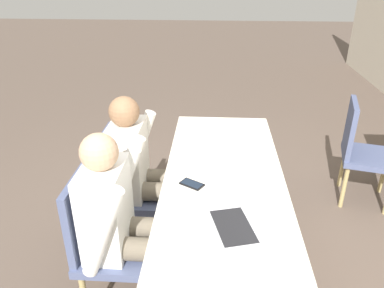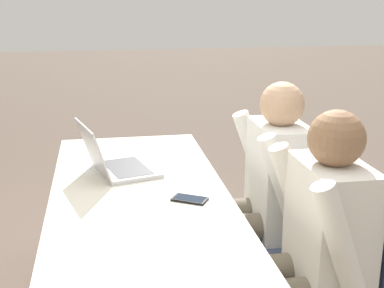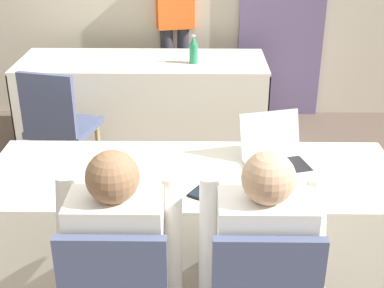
{
  "view_description": "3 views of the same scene",
  "coord_description": "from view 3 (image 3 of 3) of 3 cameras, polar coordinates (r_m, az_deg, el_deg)",
  "views": [
    {
      "loc": [
        1.93,
        -0.07,
        1.93
      ],
      "look_at": [
        0.0,
        -0.19,
        0.98
      ],
      "focal_mm": 35.0,
      "sensor_mm": 36.0,
      "label": 1
    },
    {
      "loc": [
        -1.94,
        0.14,
        1.56
      ],
      "look_at": [
        0.0,
        -0.19,
        0.98
      ],
      "focal_mm": 50.0,
      "sensor_mm": 36.0,
      "label": 2
    },
    {
      "loc": [
        0.03,
        -2.35,
        1.99
      ],
      "look_at": [
        0.0,
        -0.19,
        0.98
      ],
      "focal_mm": 50.0,
      "sensor_mm": 36.0,
      "label": 3
    }
  ],
  "objects": [
    {
      "name": "ground_plane",
      "position": [
        3.08,
        0.05,
        -15.12
      ],
      "size": [
        24.0,
        24.0,
        0.0
      ],
      "primitive_type": "plane",
      "color": "brown"
    },
    {
      "name": "person_checkered_shirt",
      "position": [
        2.24,
        -7.53,
        -11.64
      ],
      "size": [
        0.5,
        0.52,
        1.16
      ],
      "rotation": [
        0.0,
        0.0,
        3.14
      ],
      "color": "#665B4C",
      "rests_on": "ground_plane"
    },
    {
      "name": "paper_centre_table",
      "position": [
        2.67,
        17.56,
        -4.38
      ],
      "size": [
        0.3,
        0.35,
        0.0
      ],
      "rotation": [
        0.0,
        0.0,
        0.36
      ],
      "color": "white",
      "rests_on": "conference_table_near"
    },
    {
      "name": "paper_beside_laptop",
      "position": [
        2.81,
        11.43,
        -2.03
      ],
      "size": [
        0.27,
        0.34,
        0.0
      ],
      "rotation": [
        0.0,
        0.0,
        0.23
      ],
      "color": "white",
      "rests_on": "conference_table_near"
    },
    {
      "name": "conference_table_near",
      "position": [
        2.75,
        0.06,
        -6.29
      ],
      "size": [
        2.07,
        0.74,
        0.73
      ],
      "color": "silver",
      "rests_on": "ground_plane"
    },
    {
      "name": "water_bottle",
      "position": [
        4.41,
        0.17,
        9.94
      ],
      "size": [
        0.07,
        0.07,
        0.23
      ],
      "color": "#288456",
      "rests_on": "conference_table_far"
    },
    {
      "name": "conference_table_far",
      "position": [
        4.59,
        -5.24,
        6.81
      ],
      "size": [
        2.07,
        0.74,
        0.73
      ],
      "color": "silver",
      "rests_on": "ground_plane"
    },
    {
      "name": "cell_phone",
      "position": [
        2.5,
        1.0,
        -5.08
      ],
      "size": [
        0.14,
        0.16,
        0.01
      ],
      "rotation": [
        0.0,
        0.0,
        -0.55
      ],
      "color": "black",
      "rests_on": "conference_table_near"
    },
    {
      "name": "laptop",
      "position": [
        2.75,
        9.05,
        -1.42
      ],
      "size": [
        0.39,
        0.39,
        0.24
      ],
      "rotation": [
        0.0,
        0.0,
        0.26
      ],
      "color": "#B7B7BC",
      "rests_on": "conference_table_near"
    },
    {
      "name": "chair_far_spare",
      "position": [
        3.97,
        -14.05,
        2.25
      ],
      "size": [
        0.53,
        0.53,
        0.9
      ],
      "rotation": [
        0.0,
        0.0,
        2.9
      ],
      "color": "tan",
      "rests_on": "ground_plane"
    },
    {
      "name": "person_red_shirt",
      "position": [
        5.12,
        -1.86,
        13.0
      ],
      "size": [
        0.38,
        0.27,
        1.59
      ],
      "rotation": [
        0.0,
        0.0,
        0.24
      ],
      "color": "#33333D",
      "rests_on": "ground_plane"
    },
    {
      "name": "person_white_shirt",
      "position": [
        2.24,
        7.29,
        -11.77
      ],
      "size": [
        0.5,
        0.52,
        1.16
      ],
      "rotation": [
        0.0,
        0.0,
        3.14
      ],
      "color": "#665B4C",
      "rests_on": "ground_plane"
    }
  ]
}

